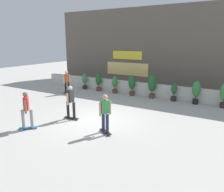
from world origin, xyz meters
name	(u,v)px	position (x,y,z in m)	size (l,w,h in m)	color
ground_plane	(96,120)	(0.00, 0.00, 0.00)	(48.00, 48.00, 0.00)	#B2AFA8
planter_wall	(145,89)	(0.00, 6.00, 0.45)	(18.00, 0.40, 0.90)	beige
building_backdrop	(165,48)	(0.00, 10.00, 3.25)	(20.00, 2.08, 6.50)	#60564C
potted_plant_0	(85,81)	(-5.05, 5.55, 0.69)	(0.40, 0.40, 1.27)	#2D2823
potted_plant_1	(99,81)	(-3.67, 5.55, 0.80)	(0.47, 0.47, 1.41)	brown
potted_plant_2	(115,84)	(-2.21, 5.55, 0.69)	(0.40, 0.40, 1.26)	brown
potted_plant_3	(132,84)	(-0.79, 5.55, 0.84)	(0.49, 0.49, 1.46)	brown
potted_plant_4	(152,84)	(0.73, 5.55, 0.95)	(0.57, 0.57, 1.62)	brown
potted_plant_5	(174,91)	(2.23, 5.55, 0.64)	(0.37, 0.37, 1.20)	#2D2823
potted_plant_6	(196,91)	(3.60, 5.55, 0.83)	(0.49, 0.49, 1.45)	black
potted_plant_7	(224,94)	(5.17, 5.55, 0.85)	(0.50, 0.50, 1.46)	#2D2823
skater_foreground	(71,101)	(-1.12, -0.59, 0.94)	(0.82, 0.56, 1.70)	black
skater_far_left	(67,81)	(-5.10, 3.54, 0.94)	(0.82, 0.55, 1.70)	#266699
skater_far_right	(105,112)	(1.30, -1.21, 0.94)	(0.79, 0.57, 1.70)	black
skater_by_wall_right	(27,109)	(-1.89, -2.59, 0.94)	(0.72, 0.69, 1.70)	#266699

